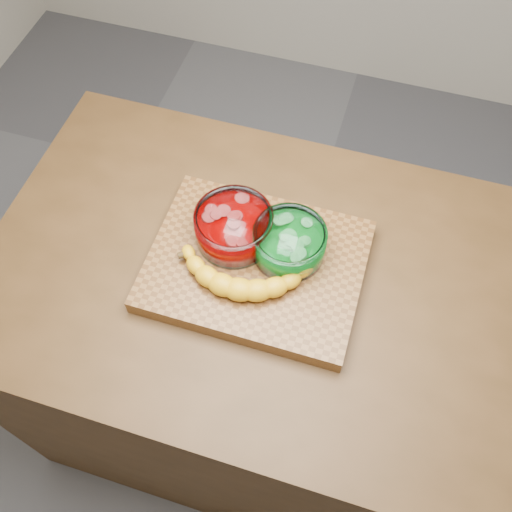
# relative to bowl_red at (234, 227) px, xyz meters

# --- Properties ---
(ground) EXTENTS (3.50, 3.50, 0.00)m
(ground) POSITION_rel_bowl_red_xyz_m (0.06, -0.04, -0.98)
(ground) COLOR #58595D
(ground) RESTS_ON ground
(counter) EXTENTS (1.20, 0.80, 0.90)m
(counter) POSITION_rel_bowl_red_xyz_m (0.06, -0.04, -0.53)
(counter) COLOR #462D15
(counter) RESTS_ON ground
(cutting_board) EXTENTS (0.45, 0.35, 0.04)m
(cutting_board) POSITION_rel_bowl_red_xyz_m (0.06, -0.04, -0.06)
(cutting_board) COLOR brown
(cutting_board) RESTS_ON counter
(bowl_red) EXTENTS (0.17, 0.17, 0.08)m
(bowl_red) POSITION_rel_bowl_red_xyz_m (0.00, 0.00, 0.00)
(bowl_red) COLOR white
(bowl_red) RESTS_ON cutting_board
(bowl_green) EXTENTS (0.15, 0.15, 0.07)m
(bowl_green) POSITION_rel_bowl_red_xyz_m (0.12, -0.00, -0.00)
(bowl_green) COLOR white
(bowl_green) RESTS_ON cutting_board
(banana) EXTENTS (0.31, 0.15, 0.04)m
(banana) POSITION_rel_bowl_red_xyz_m (0.05, -0.09, -0.02)
(banana) COLOR gold
(banana) RESTS_ON cutting_board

